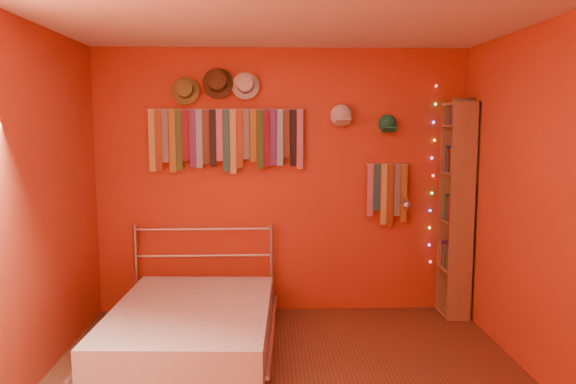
{
  "coord_description": "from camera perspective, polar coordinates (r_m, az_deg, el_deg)",
  "views": [
    {
      "loc": [
        -0.14,
        -3.55,
        1.81
      ],
      "look_at": [
        0.03,
        0.9,
        1.26
      ],
      "focal_mm": 35.0,
      "sensor_mm": 36.0,
      "label": 1
    }
  ],
  "objects": [
    {
      "name": "back_wall",
      "position": [
        5.33,
        -0.62,
        1.02
      ],
      "size": [
        3.5,
        0.02,
        2.5
      ],
      "primitive_type": "cube",
      "color": "#B0261C",
      "rests_on": "ground"
    },
    {
      "name": "right_wall",
      "position": [
        4.06,
        25.67,
        -1.6
      ],
      "size": [
        0.02,
        3.5,
        2.5
      ],
      "primitive_type": "cube",
      "color": "#B0261C",
      "rests_on": "ground"
    },
    {
      "name": "left_wall",
      "position": [
        3.93,
        -26.27,
        -1.89
      ],
      "size": [
        0.02,
        3.5,
        2.5
      ],
      "primitive_type": "cube",
      "color": "#B0261C",
      "rests_on": "ground"
    },
    {
      "name": "ceiling",
      "position": [
        3.61,
        0.15,
        18.04
      ],
      "size": [
        3.5,
        3.5,
        0.02
      ],
      "primitive_type": "cube",
      "color": "white",
      "rests_on": "back_wall"
    },
    {
      "name": "tie_rack",
      "position": [
        5.25,
        -6.38,
        5.58
      ],
      "size": [
        1.45,
        0.03,
        0.6
      ],
      "color": "silver",
      "rests_on": "back_wall"
    },
    {
      "name": "small_tie_rack",
      "position": [
        5.39,
        10.09,
        0.13
      ],
      "size": [
        0.4,
        0.03,
        0.61
      ],
      "color": "silver",
      "rests_on": "back_wall"
    },
    {
      "name": "fedora_olive",
      "position": [
        5.26,
        -10.43,
        10.17
      ],
      "size": [
        0.25,
        0.14,
        0.25
      ],
      "rotation": [
        1.36,
        0.0,
        0.0
      ],
      "color": "olive",
      "rests_on": "back_wall"
    },
    {
      "name": "fedora_brown",
      "position": [
        5.23,
        -7.18,
        11.0
      ],
      "size": [
        0.29,
        0.16,
        0.28
      ],
      "rotation": [
        1.36,
        0.0,
        0.0
      ],
      "color": "#462F19",
      "rests_on": "back_wall"
    },
    {
      "name": "fedora_white",
      "position": [
        5.22,
        -4.35,
        10.81
      ],
      "size": [
        0.25,
        0.14,
        0.25
      ],
      "rotation": [
        1.36,
        0.0,
        0.0
      ],
      "color": "beige",
      "rests_on": "back_wall"
    },
    {
      "name": "cap_white",
      "position": [
        5.29,
        5.43,
        7.72
      ],
      "size": [
        0.19,
        0.24,
        0.19
      ],
      "color": "silver",
      "rests_on": "back_wall"
    },
    {
      "name": "cap_green",
      "position": [
        5.36,
        10.06,
        6.83
      ],
      "size": [
        0.17,
        0.22,
        0.17
      ],
      "color": "#1A7551",
      "rests_on": "back_wall"
    },
    {
      "name": "fairy_lights",
      "position": [
        5.51,
        14.45,
        1.62
      ],
      "size": [
        0.05,
        0.02,
        1.71
      ],
      "color": "#FF3333",
      "rests_on": "back_wall"
    },
    {
      "name": "reading_lamp",
      "position": [
        5.25,
        11.88,
        -1.25
      ],
      "size": [
        0.08,
        0.33,
        0.1
      ],
      "color": "silver",
      "rests_on": "back_wall"
    },
    {
      "name": "bookshelf",
      "position": [
        5.44,
        17.18,
        -1.63
      ],
      "size": [
        0.25,
        0.34,
        2.0
      ],
      "color": "olive",
      "rests_on": "ground"
    },
    {
      "name": "bed",
      "position": [
        4.62,
        -9.75,
        -13.41
      ],
      "size": [
        1.38,
        1.82,
        0.86
      ],
      "rotation": [
        0.0,
        0.0,
        -0.05
      ],
      "color": "silver",
      "rests_on": "ground"
    }
  ]
}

